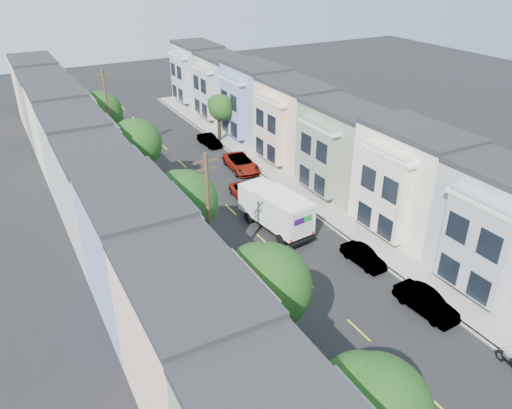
{
  "coord_description": "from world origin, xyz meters",
  "views": [
    {
      "loc": [
        -16.9,
        -23.8,
        21.11
      ],
      "look_at": [
        0.47,
        8.11,
        2.2
      ],
      "focal_mm": 35.0,
      "sensor_mm": 36.0,
      "label": 1
    }
  ],
  "objects_px": {
    "parked_left_b": "(308,370)",
    "parked_right_d": "(209,140)",
    "lead_sedan": "(246,193)",
    "parked_right_a": "(426,302)",
    "tree_c": "(185,203)",
    "fedex_truck": "(276,209)",
    "utility_pole_far": "(109,117)",
    "tree_far_r": "(221,108)",
    "tree_e": "(100,112)",
    "parked_left_d": "(177,213)",
    "parked_right_c": "(241,163)",
    "parked_left_c": "(231,277)",
    "motorcycle": "(510,363)",
    "tree_d": "(136,144)",
    "utility_pole_near": "(209,226)",
    "parked_right_b": "(363,256)",
    "tree_b": "(266,287)"
  },
  "relations": [
    {
      "from": "parked_left_b",
      "to": "parked_right_d",
      "type": "bearing_deg",
      "value": 77.22
    },
    {
      "from": "lead_sedan",
      "to": "parked_right_a",
      "type": "xyz_separation_m",
      "value": [
        2.69,
        -19.89,
        0.11
      ]
    },
    {
      "from": "tree_c",
      "to": "fedex_truck",
      "type": "relative_size",
      "value": 1.03
    },
    {
      "from": "tree_c",
      "to": "fedex_truck",
      "type": "xyz_separation_m",
      "value": [
        8.11,
        0.89,
        -2.98
      ]
    },
    {
      "from": "utility_pole_far",
      "to": "tree_far_r",
      "type": "bearing_deg",
      "value": 2.62
    },
    {
      "from": "tree_e",
      "to": "parked_left_d",
      "type": "relative_size",
      "value": 1.61
    },
    {
      "from": "utility_pole_far",
      "to": "parked_right_c",
      "type": "height_order",
      "value": "utility_pole_far"
    },
    {
      "from": "parked_right_c",
      "to": "parked_left_c",
      "type": "bearing_deg",
      "value": -113.51
    },
    {
      "from": "parked_left_d",
      "to": "motorcycle",
      "type": "height_order",
      "value": "parked_left_d"
    },
    {
      "from": "parked_right_d",
      "to": "motorcycle",
      "type": "distance_m",
      "value": 40.31
    },
    {
      "from": "lead_sedan",
      "to": "parked_right_c",
      "type": "distance_m",
      "value": 6.83
    },
    {
      "from": "tree_d",
      "to": "tree_c",
      "type": "bearing_deg",
      "value": -90.0
    },
    {
      "from": "tree_far_r",
      "to": "utility_pole_far",
      "type": "height_order",
      "value": "utility_pole_far"
    },
    {
      "from": "parked_left_c",
      "to": "utility_pole_near",
      "type": "bearing_deg",
      "value": 168.42
    },
    {
      "from": "tree_c",
      "to": "parked_right_b",
      "type": "xyz_separation_m",
      "value": [
        11.2,
        -6.69,
        -4.23
      ]
    },
    {
      "from": "utility_pole_far",
      "to": "parked_left_c",
      "type": "bearing_deg",
      "value": -86.93
    },
    {
      "from": "utility_pole_near",
      "to": "parked_right_a",
      "type": "relative_size",
      "value": 2.29
    },
    {
      "from": "tree_b",
      "to": "lead_sedan",
      "type": "distance_m",
      "value": 21.08
    },
    {
      "from": "tree_far_r",
      "to": "utility_pole_near",
      "type": "distance_m",
      "value": 29.72
    },
    {
      "from": "lead_sedan",
      "to": "parked_left_d",
      "type": "distance_m",
      "value": 7.15
    },
    {
      "from": "tree_d",
      "to": "parked_left_b",
      "type": "relative_size",
      "value": 2.05
    },
    {
      "from": "fedex_truck",
      "to": "lead_sedan",
      "type": "distance_m",
      "value": 6.21
    },
    {
      "from": "fedex_truck",
      "to": "parked_right_b",
      "type": "xyz_separation_m",
      "value": [
        3.09,
        -7.58,
        -1.25
      ]
    },
    {
      "from": "tree_b",
      "to": "lead_sedan",
      "type": "relative_size",
      "value": 1.71
    },
    {
      "from": "utility_pole_far",
      "to": "parked_left_b",
      "type": "distance_m",
      "value": 35.98
    },
    {
      "from": "tree_c",
      "to": "parked_right_d",
      "type": "distance_m",
      "value": 24.6
    },
    {
      "from": "tree_c",
      "to": "tree_far_r",
      "type": "xyz_separation_m",
      "value": [
        13.2,
        22.29,
        -0.81
      ]
    },
    {
      "from": "tree_far_r",
      "to": "utility_pole_far",
      "type": "distance_m",
      "value": 13.25
    },
    {
      "from": "lead_sedan",
      "to": "parked_left_d",
      "type": "xyz_separation_m",
      "value": [
        -7.11,
        -0.72,
        0.03
      ]
    },
    {
      "from": "utility_pole_far",
      "to": "fedex_truck",
      "type": "height_order",
      "value": "utility_pole_far"
    },
    {
      "from": "utility_pole_near",
      "to": "parked_right_c",
      "type": "relative_size",
      "value": 1.82
    },
    {
      "from": "parked_right_a",
      "to": "parked_right_b",
      "type": "relative_size",
      "value": 1.16
    },
    {
      "from": "parked_left_c",
      "to": "motorcycle",
      "type": "bearing_deg",
      "value": -60.12
    },
    {
      "from": "utility_pole_near",
      "to": "parked_right_b",
      "type": "xyz_separation_m",
      "value": [
        11.2,
        -2.38,
        -4.52
      ]
    },
    {
      "from": "utility_pole_near",
      "to": "lead_sedan",
      "type": "xyz_separation_m",
      "value": [
        8.51,
        11.27,
        -4.54
      ]
    },
    {
      "from": "parked_right_c",
      "to": "parked_right_a",
      "type": "bearing_deg",
      "value": -84.52
    },
    {
      "from": "lead_sedan",
      "to": "parked_right_b",
      "type": "distance_m",
      "value": 13.91
    },
    {
      "from": "utility_pole_near",
      "to": "parked_right_a",
      "type": "distance_m",
      "value": 14.81
    },
    {
      "from": "tree_e",
      "to": "parked_right_b",
      "type": "height_order",
      "value": "tree_e"
    },
    {
      "from": "tree_c",
      "to": "fedex_truck",
      "type": "distance_m",
      "value": 8.69
    },
    {
      "from": "utility_pole_near",
      "to": "parked_left_d",
      "type": "height_order",
      "value": "utility_pole_near"
    },
    {
      "from": "parked_right_d",
      "to": "parked_right_a",
      "type": "bearing_deg",
      "value": -94.26
    },
    {
      "from": "parked_right_c",
      "to": "tree_c",
      "type": "bearing_deg",
      "value": -124.78
    },
    {
      "from": "tree_e",
      "to": "parked_left_d",
      "type": "xyz_separation_m",
      "value": [
        1.4,
        -19.51,
        -3.91
      ]
    },
    {
      "from": "tree_d",
      "to": "fedex_truck",
      "type": "height_order",
      "value": "tree_d"
    },
    {
      "from": "parked_right_d",
      "to": "motorcycle",
      "type": "height_order",
      "value": "parked_right_d"
    },
    {
      "from": "parked_right_c",
      "to": "parked_right_b",
      "type": "bearing_deg",
      "value": -84.52
    },
    {
      "from": "tree_e",
      "to": "parked_left_c",
      "type": "height_order",
      "value": "tree_e"
    },
    {
      "from": "utility_pole_far",
      "to": "tree_c",
      "type": "bearing_deg",
      "value": -90.0
    },
    {
      "from": "parked_right_b",
      "to": "parked_left_c",
      "type": "bearing_deg",
      "value": 163.78
    }
  ]
}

